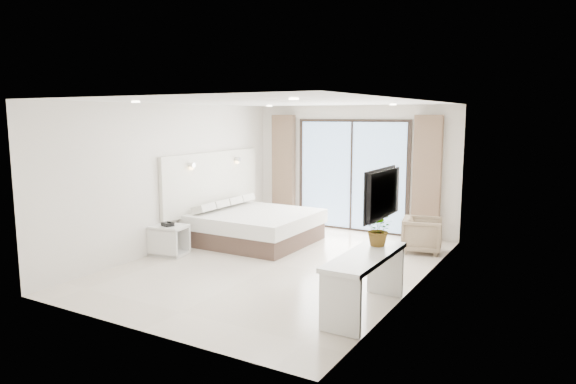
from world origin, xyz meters
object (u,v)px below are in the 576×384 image
object	(u,v)px
nightstand	(169,240)
console_desk	(365,270)
bed	(255,226)
armchair	(422,233)

from	to	relation	value
nightstand	console_desk	xyz separation A→B (m)	(4.06, -0.82, 0.30)
console_desk	bed	bearing A→B (deg)	143.78
nightstand	armchair	bearing A→B (deg)	23.13
nightstand	armchair	size ratio (longest dim) A/B	0.94
nightstand	console_desk	size ratio (longest dim) A/B	0.39
bed	nightstand	world-z (taller)	bed
console_desk	nightstand	bearing A→B (deg)	168.52
console_desk	armchair	size ratio (longest dim) A/B	2.40
bed	nightstand	xyz separation A→B (m)	(-0.80, -1.57, -0.05)
bed	nightstand	size ratio (longest dim) A/B	3.27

